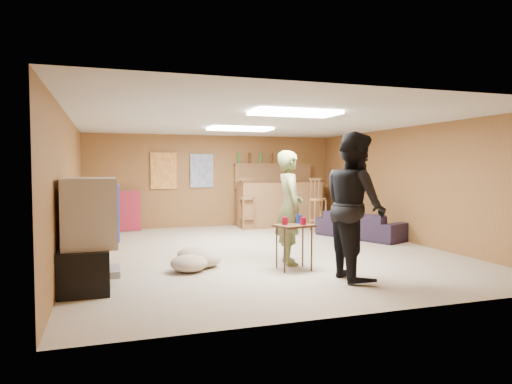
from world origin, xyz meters
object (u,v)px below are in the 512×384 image
object	(u,v)px
tv_body	(91,211)
tray_table	(294,247)
person_olive	(289,207)
person_black	(355,206)
sofa	(361,225)
bar_counter	(280,204)

from	to	relation	value
tv_body	tray_table	size ratio (longest dim) A/B	1.74
tv_body	person_olive	size ratio (longest dim) A/B	0.66
person_black	tray_table	size ratio (longest dim) A/B	2.96
tv_body	sofa	bearing A→B (deg)	23.86
bar_counter	person_olive	bearing A→B (deg)	-109.17
person_olive	person_black	xyz separation A→B (m)	(0.46, -1.08, 0.10)
person_olive	person_black	distance (m)	1.18
tv_body	bar_counter	bearing A→B (deg)	47.00
sofa	tray_table	distance (m)	3.29
sofa	tray_table	bearing A→B (deg)	109.73
tray_table	bar_counter	bearing A→B (deg)	71.36
bar_counter	person_black	world-z (taller)	person_black
bar_counter	tray_table	xyz separation A→B (m)	(-1.50, -4.45, -0.23)
bar_counter	sofa	bearing A→B (deg)	-67.64
sofa	person_olive	bearing A→B (deg)	105.38
person_black	sofa	size ratio (longest dim) A/B	1.03
person_black	tray_table	bearing A→B (deg)	43.89
bar_counter	tray_table	bearing A→B (deg)	-108.64
tv_body	tray_table	bearing A→B (deg)	0.07
person_olive	sofa	world-z (taller)	person_olive
tv_body	person_olive	xyz separation A→B (m)	(2.74, 0.39, -0.06)
sofa	tray_table	xyz separation A→B (m)	(-2.41, -2.24, 0.05)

